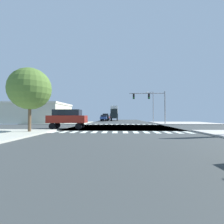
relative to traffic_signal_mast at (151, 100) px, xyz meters
The scene contains 14 objects.
ground 10.58m from the traffic_signal_mast, 125.97° to the right, with size 90.00×90.00×0.05m.
sidewalk_corner_ne 9.70m from the traffic_signal_mast, 30.13° to the left, with size 12.00×12.00×0.14m.
sidewalk_corner_nw 19.61m from the traffic_signal_mast, 166.96° to the left, with size 12.00×12.00×0.14m.
crosswalk_near 16.74m from the traffic_signal_mast, 111.26° to the right, with size 13.50×2.00×0.01m.
crosswalk_far 7.45m from the traffic_signal_mast, behind, with size 13.50×2.00×0.01m.
traffic_signal_mast is the anchor object (origin of this frame).
street_lamp 7.81m from the traffic_signal_mast, 77.03° to the left, with size 1.78×0.32×7.25m.
bank_building 24.37m from the traffic_signal_mast, 168.27° to the left, with size 13.01×10.90×4.39m.
sidewalk_tree 21.47m from the traffic_signal_mast, 131.47° to the right, with size 3.85×3.85×6.02m.
suv_farside_1 26.61m from the traffic_signal_mast, 113.62° to the left, with size 1.96×4.60×2.34m.
sedan_crossing_1 33.86m from the traffic_signal_mast, 108.32° to the left, with size 1.80×4.30×1.88m.
sedan_queued_2 20.64m from the traffic_signal_mast, 121.36° to the left, with size 1.80×4.30×1.88m.
suv_leading_2 16.90m from the traffic_signal_mast, 137.57° to the right, with size 4.60×1.96×2.34m.
box_truck_trailing_1 23.64m from the traffic_signal_mast, 108.79° to the left, with size 2.40×7.20×4.85m.
Camera 1 is at (-0.33, -22.98, 1.57)m, focal length 25.97 mm.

